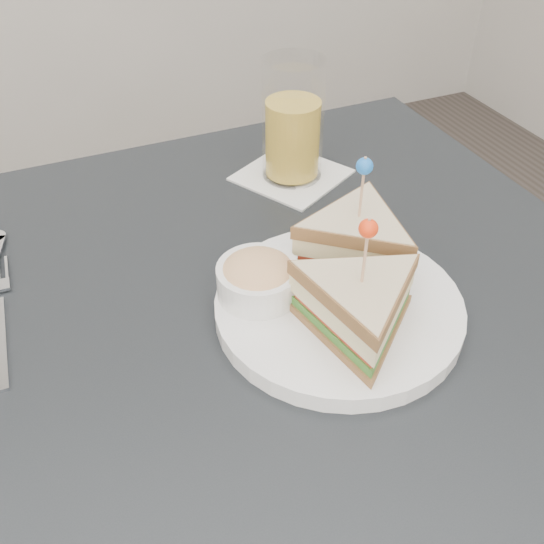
{
  "coord_description": "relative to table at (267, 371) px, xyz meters",
  "views": [
    {
      "loc": [
        -0.17,
        -0.39,
        1.17
      ],
      "look_at": [
        0.01,
        0.01,
        0.8
      ],
      "focal_mm": 40.0,
      "sensor_mm": 36.0,
      "label": 1
    }
  ],
  "objects": [
    {
      "name": "table",
      "position": [
        0.0,
        0.0,
        0.0
      ],
      "size": [
        0.8,
        0.8,
        0.75
      ],
      "color": "black",
      "rests_on": "ground"
    },
    {
      "name": "plate_meal",
      "position": [
        0.07,
        -0.02,
        0.12
      ],
      "size": [
        0.28,
        0.29,
        0.14
      ],
      "rotation": [
        0.0,
        0.0,
        0.19
      ],
      "color": "white",
      "rests_on": "table"
    },
    {
      "name": "drink_set",
      "position": [
        0.14,
        0.24,
        0.15
      ],
      "size": [
        0.17,
        0.17,
        0.16
      ],
      "rotation": [
        0.0,
        0.0,
        0.5
      ],
      "color": "white",
      "rests_on": "table"
    }
  ]
}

